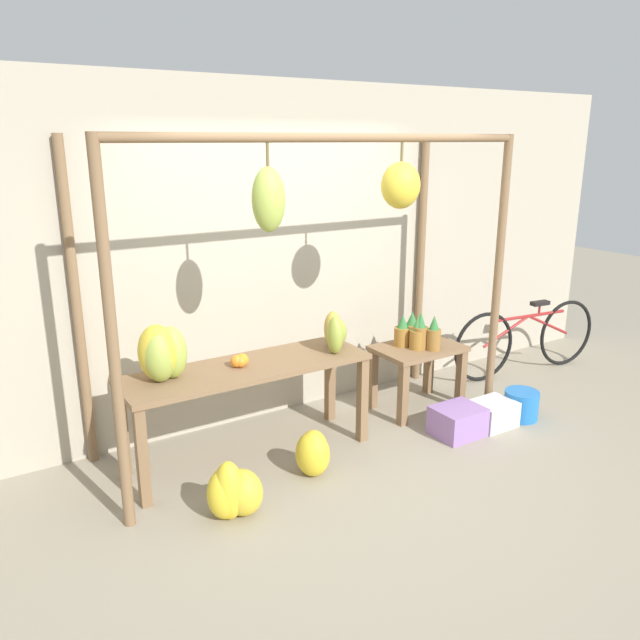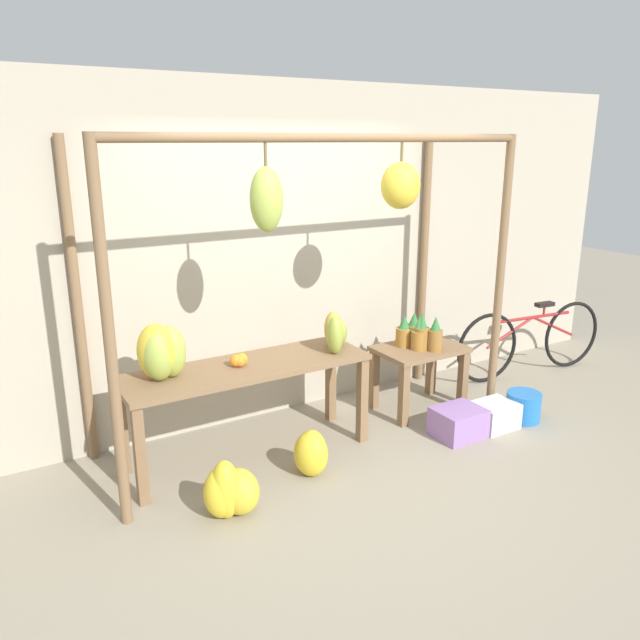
{
  "view_description": "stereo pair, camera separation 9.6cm",
  "coord_description": "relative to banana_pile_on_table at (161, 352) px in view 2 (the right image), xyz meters",
  "views": [
    {
      "loc": [
        -2.39,
        -3.18,
        2.33
      ],
      "look_at": [
        0.07,
        0.74,
        0.99
      ],
      "focal_mm": 35.0,
      "sensor_mm": 36.0,
      "label": 1
    },
    {
      "loc": [
        -2.31,
        -3.23,
        2.33
      ],
      "look_at": [
        0.07,
        0.74,
        0.99
      ],
      "focal_mm": 35.0,
      "sensor_mm": 36.0,
      "label": 2
    }
  ],
  "objects": [
    {
      "name": "ground_plane",
      "position": [
        1.17,
        -0.79,
        -0.93
      ],
      "size": [
        20.0,
        20.0,
        0.0
      ],
      "primitive_type": "plane",
      "color": "gray"
    },
    {
      "name": "shop_wall_back",
      "position": [
        1.17,
        0.63,
        0.47
      ],
      "size": [
        8.0,
        0.08,
        2.8
      ],
      "color": "#B2A893",
      "rests_on": "ground_plane"
    },
    {
      "name": "stall_awning",
      "position": [
        1.2,
        -0.21,
        0.73
      ],
      "size": [
        3.25,
        1.14,
        2.37
      ],
      "color": "brown",
      "rests_on": "ground_plane"
    },
    {
      "name": "display_table_main",
      "position": [
        0.61,
        -0.05,
        -0.3
      ],
      "size": [
        1.86,
        0.57,
        0.74
      ],
      "color": "brown",
      "rests_on": "ground_plane"
    },
    {
      "name": "display_table_side",
      "position": [
        2.28,
        -0.03,
        -0.48
      ],
      "size": [
        0.76,
        0.52,
        0.58
      ],
      "color": "brown",
      "rests_on": "ground_plane"
    },
    {
      "name": "banana_pile_on_table",
      "position": [
        0.0,
        0.0,
        0.0
      ],
      "size": [
        0.41,
        0.37,
        0.4
      ],
      "color": "#9EB247",
      "rests_on": "display_table_main"
    },
    {
      "name": "orange_pile",
      "position": [
        0.56,
        -0.05,
        -0.15
      ],
      "size": [
        0.14,
        0.11,
        0.09
      ],
      "color": "orange",
      "rests_on": "display_table_main"
    },
    {
      "name": "pineapple_cluster",
      "position": [
        2.26,
        -0.02,
        -0.22
      ],
      "size": [
        0.31,
        0.43,
        0.33
      ],
      "color": "olive",
      "rests_on": "display_table_side"
    },
    {
      "name": "banana_pile_ground_left",
      "position": [
        0.17,
        -0.71,
        -0.76
      ],
      "size": [
        0.44,
        0.35,
        0.4
      ],
      "color": "gold",
      "rests_on": "ground_plane"
    },
    {
      "name": "banana_pile_ground_right",
      "position": [
        0.88,
        -0.54,
        -0.76
      ],
      "size": [
        0.33,
        0.33,
        0.34
      ],
      "color": "yellow",
      "rests_on": "ground_plane"
    },
    {
      "name": "fruit_crate_white",
      "position": [
        2.21,
        -0.62,
        -0.81
      ],
      "size": [
        0.39,
        0.33,
        0.24
      ],
      "color": "#9970B7",
      "rests_on": "ground_plane"
    },
    {
      "name": "blue_bucket",
      "position": [
        2.9,
        -0.68,
        -0.81
      ],
      "size": [
        0.29,
        0.29,
        0.25
      ],
      "color": "blue",
      "rests_on": "ground_plane"
    },
    {
      "name": "parked_bicycle",
      "position": [
        3.82,
        0.06,
        -0.56
      ],
      "size": [
        1.8,
        0.26,
        0.75
      ],
      "color": "black",
      "rests_on": "ground_plane"
    },
    {
      "name": "papaya_pile",
      "position": [
        1.37,
        -0.06,
        -0.05
      ],
      "size": [
        0.3,
        0.35,
        0.3
      ],
      "color": "#93A33D",
      "rests_on": "display_table_main"
    },
    {
      "name": "fruit_crate_purple",
      "position": [
        2.59,
        -0.65,
        -0.82
      ],
      "size": [
        0.35,
        0.29,
        0.22
      ],
      "color": "silver",
      "rests_on": "ground_plane"
    }
  ]
}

